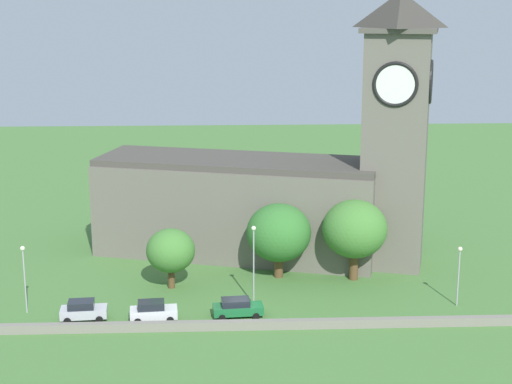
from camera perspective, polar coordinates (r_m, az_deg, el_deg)
ground_plane at (r=89.98m, az=-1.28°, el=-5.19°), size 200.00×200.00×0.00m
church at (r=91.15m, az=1.57°, el=0.37°), size 38.51×19.14×29.64m
quay_barrier at (r=73.22m, az=-0.96°, el=-9.39°), size 57.14×0.70×0.83m
car_silver at (r=76.69m, az=-12.13°, el=-8.19°), size 4.37×2.57×1.87m
car_white at (r=75.44m, az=-7.30°, el=-8.35°), size 4.47×2.55×1.89m
car_green at (r=75.81m, az=-1.33°, el=-8.18°), size 4.78×2.54×1.75m
streetlamp_west_end at (r=78.45m, az=-16.10°, el=-5.20°), size 0.44×0.44×6.59m
streetlamp_west_mid at (r=77.14m, az=-0.17°, el=-4.37°), size 0.44×0.44×7.93m
streetlamp_central at (r=79.63m, az=14.17°, el=-5.07°), size 0.44×0.44×5.96m
tree_churchyard at (r=84.53m, az=7.00°, el=-2.63°), size 6.78×6.78×8.60m
tree_riverside_west at (r=84.81m, az=1.62°, el=-2.90°), size 6.82×6.82×8.00m
tree_riverside_east at (r=82.38m, az=-6.06°, el=-4.15°), size 4.98×4.98×6.25m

